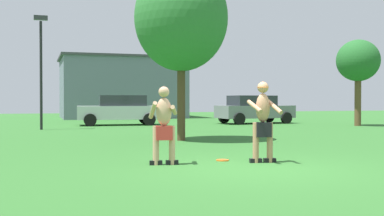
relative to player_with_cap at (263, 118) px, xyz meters
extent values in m
plane|color=#2D6628|center=(-0.51, -0.71, -0.96)|extent=(80.00, 80.00, 0.00)
cube|color=black|center=(0.16, -0.02, -0.91)|extent=(0.27, 0.15, 0.09)
cylinder|color=tan|center=(0.16, -0.02, -0.53)|extent=(0.13, 0.13, 0.86)
cube|color=black|center=(-0.15, 0.03, -0.91)|extent=(0.27, 0.15, 0.09)
cylinder|color=tan|center=(-0.15, 0.03, -0.53)|extent=(0.13, 0.13, 0.86)
cube|color=black|center=(0.00, 0.01, -0.25)|extent=(0.36, 0.29, 0.31)
ellipsoid|color=tan|center=(0.00, 0.01, 0.21)|extent=(0.34, 0.26, 0.62)
cylinder|color=tan|center=(0.19, -0.12, 0.25)|extent=(0.15, 0.58, 0.34)
cylinder|color=tan|center=(-0.22, -0.06, 0.25)|extent=(0.10, 0.59, 0.28)
sphere|color=tan|center=(0.00, 0.01, 0.65)|extent=(0.24, 0.24, 0.24)
cone|color=orange|center=(0.00, 0.01, 0.72)|extent=(0.29, 0.29, 0.13)
cube|color=black|center=(-2.26, 0.36, -0.91)|extent=(0.27, 0.15, 0.09)
cylinder|color=tan|center=(-2.26, 0.36, -0.55)|extent=(0.13, 0.13, 0.81)
cube|color=black|center=(-1.93, 0.31, -0.91)|extent=(0.27, 0.15, 0.09)
cylinder|color=tan|center=(-1.93, 0.31, -0.55)|extent=(0.13, 0.13, 0.81)
cube|color=red|center=(-2.10, 0.33, -0.30)|extent=(0.37, 0.29, 0.29)
ellipsoid|color=tan|center=(-2.10, 0.33, 0.14)|extent=(0.35, 0.27, 0.58)
cylinder|color=tan|center=(-2.30, 0.47, 0.17)|extent=(0.11, 0.51, 0.38)
cylinder|color=tan|center=(-1.87, 0.40, 0.17)|extent=(0.29, 0.55, 0.23)
sphere|color=tan|center=(-2.10, 0.33, 0.55)|extent=(0.22, 0.22, 0.22)
cylinder|color=orange|center=(-0.71, 0.56, -0.95)|extent=(0.28, 0.28, 0.03)
cube|color=slate|center=(7.13, 15.15, -0.29)|extent=(4.44, 2.17, 0.70)
cube|color=#282D33|center=(6.93, 15.14, 0.34)|extent=(2.54, 1.79, 0.56)
cylinder|color=black|center=(8.55, 16.18, -0.64)|extent=(0.66, 0.27, 0.64)
cylinder|color=black|center=(8.71, 14.39, -0.64)|extent=(0.66, 0.27, 0.64)
cylinder|color=black|center=(5.56, 15.92, -0.64)|extent=(0.66, 0.27, 0.64)
cylinder|color=black|center=(5.71, 14.13, -0.64)|extent=(0.66, 0.27, 0.64)
cube|color=silver|center=(-0.49, 15.87, -0.29)|extent=(4.43, 2.14, 0.70)
cube|color=#282D33|center=(-0.30, 15.85, 0.34)|extent=(2.53, 1.77, 0.56)
cylinder|color=black|center=(-2.07, 15.09, -0.64)|extent=(0.66, 0.27, 0.64)
cylinder|color=black|center=(-1.92, 16.89, -0.64)|extent=(0.66, 0.27, 0.64)
cylinder|color=black|center=(0.93, 14.85, -0.64)|extent=(0.66, 0.27, 0.64)
cylinder|color=black|center=(1.08, 16.65, -0.64)|extent=(0.66, 0.27, 0.64)
cylinder|color=black|center=(-4.43, 13.11, 1.47)|extent=(0.12, 0.12, 4.86)
cube|color=#333338|center=(-4.43, 13.11, 4.06)|extent=(0.60, 0.24, 0.20)
cube|color=slate|center=(1.43, 26.39, 1.21)|extent=(8.74, 6.54, 4.34)
cube|color=#3F3F44|center=(1.43, 26.39, 3.46)|extent=(9.09, 6.81, 0.16)
cylinder|color=#4C3823|center=(-0.07, 5.79, 0.45)|extent=(0.27, 0.27, 2.81)
ellipsoid|color=#2D7033|center=(-0.07, 5.79, 3.08)|extent=(3.08, 3.08, 3.51)
cylinder|color=brown|center=(11.10, 11.28, 0.35)|extent=(0.33, 0.33, 2.62)
ellipsoid|color=#236028|center=(11.10, 11.28, 2.41)|extent=(2.20, 2.20, 2.14)
camera|label=1|loc=(-4.57, -9.07, 0.39)|focal=44.04mm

